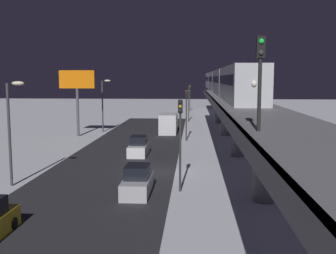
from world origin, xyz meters
TOP-DOWN VIEW (x-y plane):
  - ground_plane at (0.00, 0.00)m, footprint 240.00×240.00m
  - avenue_asphalt at (4.06, 0.00)m, footprint 11.00×90.61m
  - elevated_railway at (-7.37, 0.00)m, footprint 5.00×90.61m
  - subway_train at (-7.46, -34.60)m, footprint 2.94×74.07m
  - rail_signal at (-5.73, 15.75)m, footprint 0.36×0.41m
  - sedan_silver at (0.86, 6.38)m, footprint 1.80×4.52m
  - sedan_white at (2.66, -7.43)m, footprint 1.80×4.34m
  - box_truck at (0.66, -25.04)m, footprint 2.40×7.40m
  - traffic_light_near at (-2.04, 5.72)m, footprint 0.32×0.44m
  - traffic_light_mid at (-2.04, -17.19)m, footprint 0.32×0.44m
  - traffic_light_far at (-2.04, -40.10)m, footprint 0.32×0.44m
  - traffic_light_distant at (-2.04, -63.01)m, footprint 0.32×0.44m
  - commercial_billboard at (12.73, -20.44)m, footprint 4.80×0.36m
  - street_lamp_near at (10.13, 5.00)m, footprint 1.35×0.44m
  - street_lamp_far at (10.13, -25.00)m, footprint 1.35×0.44m

SIDE VIEW (x-z plane):
  - ground_plane at x=0.00m, z-range 0.00..0.00m
  - avenue_asphalt at x=4.06m, z-range 0.00..0.01m
  - sedan_silver at x=0.86m, z-range -0.19..1.78m
  - sedan_white at x=2.66m, z-range -0.19..1.78m
  - box_truck at x=0.66m, z-range -0.05..2.75m
  - traffic_light_near at x=-2.04m, z-range 1.00..7.40m
  - traffic_light_mid at x=-2.04m, z-range 1.00..7.40m
  - traffic_light_far at x=-2.04m, z-range 1.00..7.40m
  - traffic_light_distant at x=-2.04m, z-range 1.00..7.40m
  - street_lamp_near at x=10.13m, z-range 0.99..8.64m
  - street_lamp_far at x=10.13m, z-range 0.99..8.64m
  - elevated_railway at x=-7.37m, z-range 2.04..7.63m
  - commercial_billboard at x=12.73m, z-range 2.38..11.28m
  - subway_train at x=-7.46m, z-range 5.67..9.07m
  - rail_signal at x=-5.73m, z-range 6.32..10.32m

